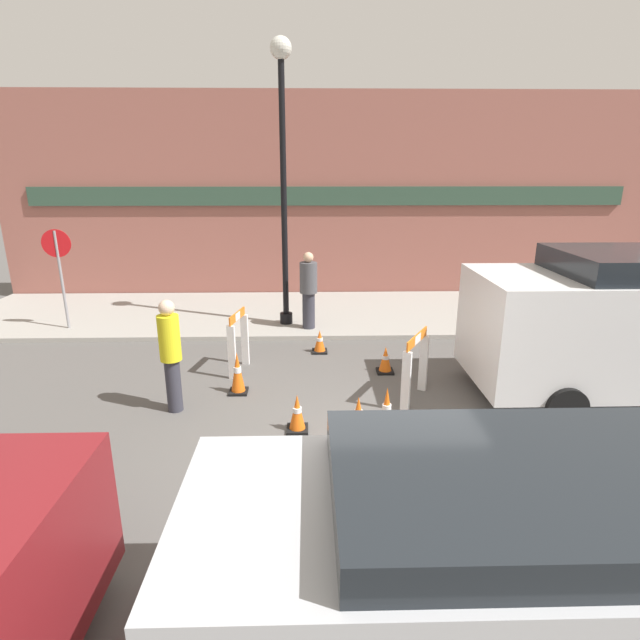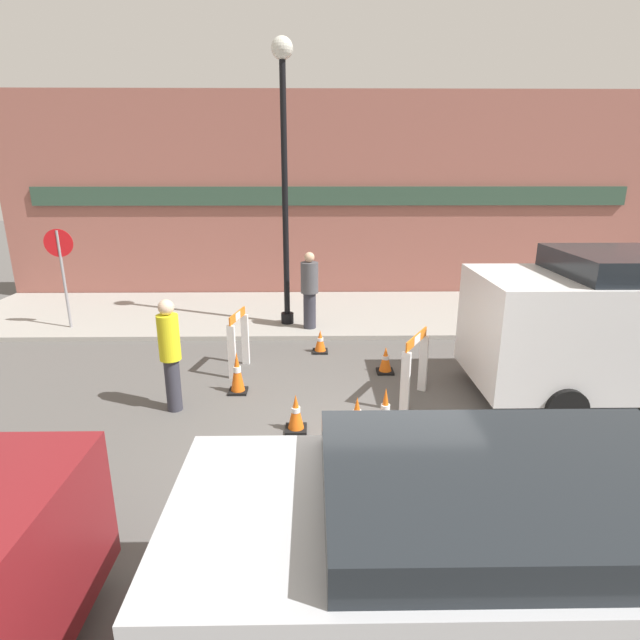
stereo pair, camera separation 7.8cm
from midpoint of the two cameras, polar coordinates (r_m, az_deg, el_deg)
ground_plane at (r=6.61m, az=4.11°, el=-15.37°), size 60.00×60.00×0.00m
sidewalk_slab at (r=12.54m, az=1.64°, el=0.86°), size 18.00×3.95×0.10m
storefront_facade at (r=14.11m, az=1.37°, el=13.82°), size 18.00×0.22×5.50m
streetlamp_post at (r=11.03m, az=-3.92°, el=18.69°), size 0.44×0.44×5.93m
stop_sign at (r=12.21m, az=-27.29°, el=5.87°), size 0.60×0.08×2.19m
barricade_0 at (r=7.92m, az=11.09°, el=-5.07°), size 0.57×0.86×1.10m
barricade_1 at (r=9.02m, az=-9.05°, el=-2.29°), size 0.29×0.76×1.12m
traffic_cone_0 at (r=9.04m, az=7.74°, el=-4.58°), size 0.30×0.30×0.49m
traffic_cone_1 at (r=8.25m, az=-9.17°, el=-5.99°), size 0.30×0.30×0.71m
traffic_cone_2 at (r=6.99m, az=7.78°, el=-10.38°), size 0.30×0.30×0.70m
traffic_cone_3 at (r=7.07m, az=-2.46°, el=-10.61°), size 0.30×0.30×0.55m
traffic_cone_4 at (r=6.96m, az=4.56°, el=-10.98°), size 0.30×0.30×0.57m
traffic_cone_5 at (r=9.93m, az=0.25°, el=-2.51°), size 0.30×0.30×0.46m
person_worker at (r=7.67m, az=-16.48°, el=-3.44°), size 0.41×0.41×1.73m
person_pedestrian at (r=10.94m, az=-1.00°, el=3.65°), size 0.53×0.53×1.70m
parked_car_1 at (r=4.00m, az=21.29°, el=-24.44°), size 4.58×1.95×1.70m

